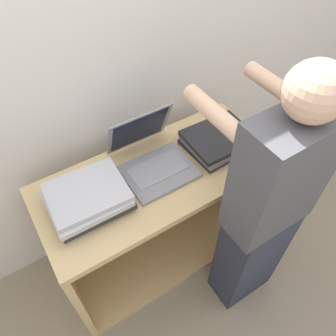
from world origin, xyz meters
The scene contains 7 objects.
ground_plane centered at (0.00, 0.00, 0.00)m, with size 12.00×12.00×0.00m, color gray.
wall_back centered at (0.00, 0.67, 1.20)m, with size 8.00×0.05×2.40m.
cart centered at (0.00, 0.35, 0.39)m, with size 1.26×0.56×0.79m.
laptop_open centered at (0.00, 0.35, 0.84)m, with size 0.34×0.39×0.28m.
laptop_stack_left centered at (-0.37, 0.28, 0.84)m, with size 0.36×0.30×0.11m.
laptop_stack_right centered at (0.38, 0.28, 0.83)m, with size 0.36×0.30×0.08m.
person centered at (0.29, -0.18, 0.78)m, with size 0.40×0.52×1.55m.
Camera 1 is at (-0.54, -0.65, 2.05)m, focal length 35.00 mm.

